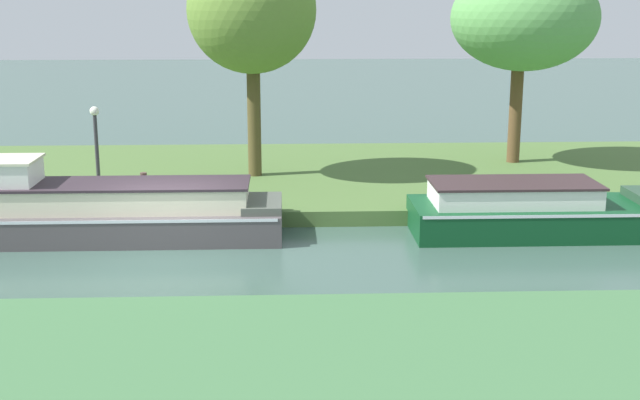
# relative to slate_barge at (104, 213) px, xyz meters

# --- Properties ---
(ground_plane) EXTENTS (120.00, 120.00, 0.00)m
(ground_plane) POSITION_rel_slate_barge_xyz_m (1.60, -1.20, -0.63)
(ground_plane) COLOR #3C584E
(riverbank_far) EXTENTS (72.00, 10.00, 0.40)m
(riverbank_far) POSITION_rel_slate_barge_xyz_m (1.60, 5.80, -0.43)
(riverbank_far) COLOR #4C6C35
(riverbank_far) RESTS_ON ground_plane
(slate_barge) EXTENTS (8.78, 2.10, 1.98)m
(slate_barge) POSITION_rel_slate_barge_xyz_m (0.00, 0.00, 0.00)
(slate_barge) COLOR #504A4D
(slate_barge) RESTS_ON ground_plane
(forest_narrowboat) EXTENTS (6.12, 2.24, 1.31)m
(forest_narrowboat) POSITION_rel_slate_barge_xyz_m (10.39, -0.00, -0.06)
(forest_narrowboat) COLOR #0F4421
(forest_narrowboat) RESTS_ON ground_plane
(willow_tree_left) EXTENTS (3.70, 3.93, 6.71)m
(willow_tree_left) POSITION_rel_slate_barge_xyz_m (3.43, 5.04, 4.62)
(willow_tree_left) COLOR #4F4424
(willow_tree_left) RESTS_ON riverbank_far
(willow_tree_centre) EXTENTS (4.56, 4.37, 6.25)m
(willow_tree_centre) POSITION_rel_slate_barge_xyz_m (11.79, 6.66, 4.36)
(willow_tree_centre) COLOR brown
(willow_tree_centre) RESTS_ON riverbank_far
(lamp_post) EXTENTS (0.24, 0.24, 2.51)m
(lamp_post) POSITION_rel_slate_barge_xyz_m (-0.58, 2.24, 1.37)
(lamp_post) COLOR #333338
(lamp_post) RESTS_ON riverbank_far
(mooring_post_near) EXTENTS (0.17, 0.17, 0.89)m
(mooring_post_near) POSITION_rel_slate_barge_xyz_m (0.72, 1.52, 0.21)
(mooring_post_near) COLOR #4D3632
(mooring_post_near) RESTS_ON riverbank_far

